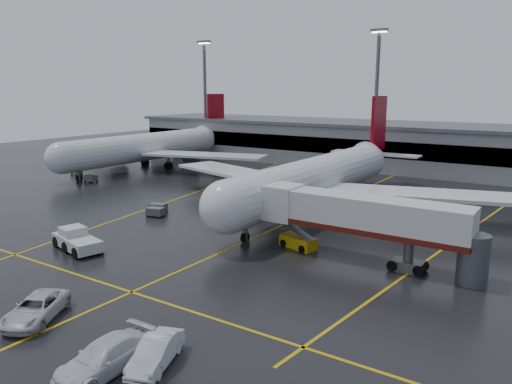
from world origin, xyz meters
The scene contains 21 objects.
ground centered at (0.00, 0.00, 0.00)m, with size 220.00×220.00×0.00m, color black.
apron_line_centre centered at (0.00, 0.00, 0.01)m, with size 0.25×90.00×0.02m, color gold.
apron_line_stop centered at (0.00, -22.00, 0.01)m, with size 60.00×0.25×0.02m, color gold.
apron_line_left centered at (-20.00, 10.00, 0.01)m, with size 0.25×70.00×0.02m, color gold.
apron_line_right centered at (18.00, 10.00, 0.01)m, with size 0.25×70.00×0.02m, color gold.
terminal centered at (0.00, 47.93, 4.32)m, with size 122.00×19.00×8.60m.
light_mast_left centered at (-45.00, 42.00, 14.47)m, with size 3.00×1.20×25.45m.
light_mast_mid centered at (-5.00, 42.00, 14.47)m, with size 3.00×1.20×25.45m.
main_airliner centered at (0.00, 9.70, 4.21)m, with size 48.80×45.60×14.10m.
second_airliner centered at (-42.00, 21.70, 4.21)m, with size 48.80×45.60×14.10m.
jet_bridge centered at (11.87, -6.00, 3.93)m, with size 19.90×3.40×6.05m.
pushback_tractor centered at (-11.97, -17.89, 0.87)m, with size 6.52×3.87×2.18m.
belt_loader centered at (5.31, -5.68, 0.58)m, with size 3.98×2.51×2.35m.
service_van_a centered at (-1.83, -28.61, 0.78)m, with size 2.60×5.64×1.57m, color silver.
service_van_b centered at (6.90, -30.20, 0.87)m, with size 2.43×5.97×1.73m, color silver.
service_van_c centered at (8.72, -28.17, 0.78)m, with size 1.64×4.71×1.55m, color silver.
baggage_cart_a centered at (-14.64, -4.76, 0.63)m, with size 2.25×1.73×1.12m.
baggage_cart_b centered at (-15.81, -3.14, 0.63)m, with size 2.28×1.80×1.12m.
baggage_cart_c centered at (-12.66, 5.84, 0.63)m, with size 2.25×1.74×1.12m.
baggage_cart_d centered at (-47.32, 8.47, 0.63)m, with size 2.14×1.53×1.12m.
baggage_cart_e centered at (-39.62, 5.50, 0.63)m, with size 2.09×1.45×1.12m.
Camera 1 is at (27.02, -45.73, 15.03)m, focal length 34.51 mm.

